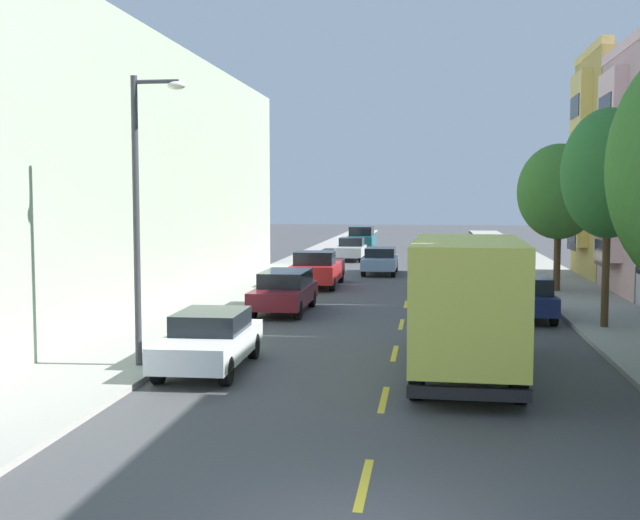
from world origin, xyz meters
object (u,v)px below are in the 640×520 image
street_tree_second (608,174)px  delivery_box_truck (467,297)px  parked_sedan_white (210,340)px  street_tree_third (559,192)px  parked_pickup_red (318,269)px  parked_hatchback_silver (351,249)px  parked_hatchback_navy (526,298)px  parked_suv_teal (362,239)px  street_lamp (142,200)px  moving_sky_sedan (380,260)px  parked_wagon_burgundy (284,290)px  parked_sedan_orange (501,268)px  parked_sedan_black (480,245)px  parked_sedan_champagne (485,253)px

street_tree_second → delivery_box_truck: street_tree_second is taller
delivery_box_truck → parked_sedan_white: (-6.20, -0.24, -1.12)m
street_tree_second → street_tree_third: street_tree_second is taller
parked_pickup_red → parked_hatchback_silver: 15.53m
parked_hatchback_navy → parked_suv_teal: bearing=104.4°
street_lamp → moving_sky_sedan: (4.15, 25.31, -3.42)m
moving_sky_sedan → parked_wagon_burgundy: bearing=-99.7°
parked_sedan_orange → parked_hatchback_navy: (-0.13, -11.45, 0.01)m
street_lamp → parked_pickup_red: street_lamp is taller
street_lamp → parked_pickup_red: size_ratio=1.31×
parked_sedan_black → street_lamp: bearing=-104.7°
parked_sedan_black → parked_hatchback_navy: bearing=-90.4°
street_lamp → parked_wagon_burgundy: size_ratio=1.48×
street_tree_second → parked_hatchback_navy: size_ratio=1.70×
parked_wagon_burgundy → parked_pickup_red: bearing=89.6°
parked_sedan_black → parked_hatchback_silver: bearing=-148.7°
parked_pickup_red → parked_wagon_burgundy: (-0.06, -8.31, -0.02)m
parked_suv_teal → parked_sedan_white: bearing=-90.1°
street_tree_third → parked_sedan_champagne: street_tree_third is taller
parked_sedan_black → parked_suv_teal: parked_suv_teal is taller
parked_sedan_orange → parked_hatchback_navy: 11.45m
street_lamp → parked_hatchback_navy: 14.41m
parked_sedan_white → parked_sedan_black: same height
parked_wagon_burgundy → street_tree_third: bearing=33.2°
parked_sedan_champagne → parked_sedan_white: (-8.67, -31.20, 0.00)m
parked_sedan_orange → parked_wagon_burgundy: size_ratio=0.96×
parked_hatchback_navy → parked_sedan_orange: bearing=89.4°
street_tree_second → moving_sky_sedan: 20.01m
street_tree_third → parked_sedan_black: size_ratio=1.40×
moving_sky_sedan → parked_hatchback_silver: bearing=105.7°
parked_sedan_orange → parked_hatchback_silver: parked_hatchback_silver is taller
street_tree_third → parked_wagon_burgundy: size_ratio=1.35×
parked_sedan_champagne → parked_sedan_black: same height
parked_sedan_champagne → parked_pickup_red: 15.52m
delivery_box_truck → parked_sedan_black: 38.94m
street_lamp → delivery_box_truck: size_ratio=0.90×
parked_hatchback_navy → street_lamp: bearing=-136.5°
street_tree_third → parked_suv_teal: bearing=112.7°
delivery_box_truck → parked_hatchback_silver: 34.12m
delivery_box_truck → parked_sedan_champagne: size_ratio=1.72×
street_tree_third → parked_sedan_orange: bearing=118.9°
delivery_box_truck → moving_sky_sedan: (-3.59, 24.73, -1.12)m
parked_sedan_champagne → delivery_box_truck: bearing=-94.6°
parked_sedan_white → parked_hatchback_silver: bearing=89.8°
parked_hatchback_silver → moving_sky_sedan: (2.48, -8.83, -0.01)m
parked_hatchback_navy → street_tree_second: bearing=-43.7°
street_lamp → street_tree_third: bearing=54.6°
parked_sedan_black → parked_wagon_burgundy: size_ratio=0.97×
street_tree_third → parked_sedan_orange: street_tree_third is taller
parked_sedan_champagne → parked_sedan_orange: bearing=-89.7°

